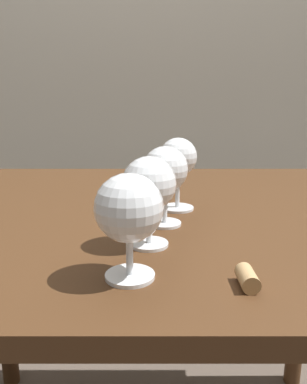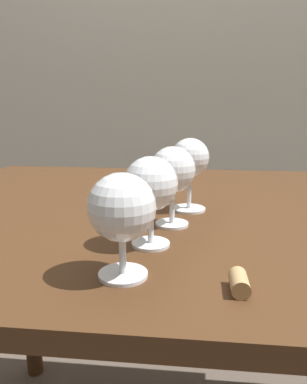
{
  "view_description": "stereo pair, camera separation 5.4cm",
  "coord_description": "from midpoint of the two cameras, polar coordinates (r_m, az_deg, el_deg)",
  "views": [
    {
      "loc": [
        0.01,
        -0.75,
        0.98
      ],
      "look_at": [
        0.0,
        -0.22,
        0.85
      ],
      "focal_mm": 34.57,
      "sensor_mm": 36.0,
      "label": 1
    },
    {
      "loc": [
        0.06,
        -0.75,
        0.98
      ],
      "look_at": [
        0.0,
        -0.22,
        0.85
      ],
      "focal_mm": 34.57,
      "sensor_mm": 36.0,
      "label": 2
    }
  ],
  "objects": [
    {
      "name": "wine_glass_rose",
      "position": [
        0.54,
        -2.87,
        0.95
      ],
      "size": [
        0.08,
        0.08,
        0.14
      ],
      "color": "white",
      "rests_on": "dining_table"
    },
    {
      "name": "cork",
      "position": [
        0.45,
        11.15,
        -13.01
      ],
      "size": [
        0.02,
        0.04,
        0.02
      ],
      "primitive_type": "cylinder",
      "rotation": [
        1.57,
        0.0,
        0.0
      ],
      "color": "tan",
      "rests_on": "dining_table"
    },
    {
      "name": "back_wall",
      "position": [
        1.89,
        -0.84,
        23.43
      ],
      "size": [
        5.0,
        0.08,
        2.6
      ],
      "primitive_type": "cube",
      "color": "beige",
      "rests_on": "ground_plane"
    },
    {
      "name": "dining_table",
      "position": [
        0.81,
        -2.17,
        -9.36
      ],
      "size": [
        1.13,
        0.89,
        0.77
      ],
      "color": "#472B16",
      "rests_on": "ground_plane"
    },
    {
      "name": "wine_glass_white",
      "position": [
        0.73,
        1.93,
        5.04
      ],
      "size": [
        0.08,
        0.08,
        0.15
      ],
      "color": "white",
      "rests_on": "dining_table"
    },
    {
      "name": "wine_glass_merlot",
      "position": [
        0.44,
        -7.1,
        -2.8
      ],
      "size": [
        0.08,
        0.08,
        0.13
      ],
      "color": "white",
      "rests_on": "dining_table"
    },
    {
      "name": "wine_glass_cabernet",
      "position": [
        0.64,
        -0.4,
        3.17
      ],
      "size": [
        0.08,
        0.08,
        0.14
      ],
      "color": "white",
      "rests_on": "dining_table"
    }
  ]
}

